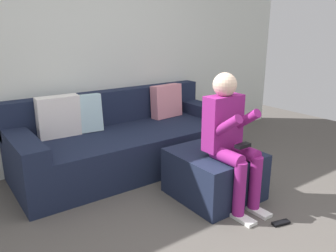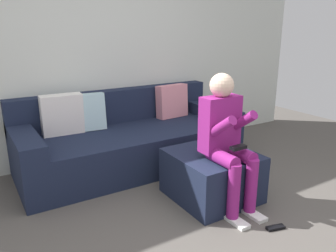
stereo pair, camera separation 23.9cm
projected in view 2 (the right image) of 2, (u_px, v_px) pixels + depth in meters
The scene contains 5 objects.
wall_back at pixel (100, 49), 3.89m from camera, with size 6.05×0.10×2.60m, color silver.
couch_sectional at pixel (129, 140), 3.83m from camera, with size 2.46×1.00×0.87m.
ottoman at pixel (212, 175), 3.12m from camera, with size 0.71×0.73×0.44m, color #192138.
person_seated at pixel (227, 135), 2.83m from camera, with size 0.35×0.59×1.18m.
remote_near_ottoman at pixel (276, 228), 2.66m from camera, with size 0.15×0.05×0.02m, color black.
Camera 2 is at (-1.40, -1.52, 1.54)m, focal length 35.87 mm.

